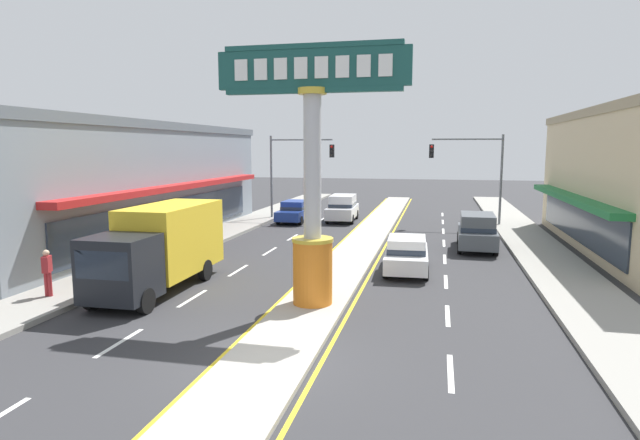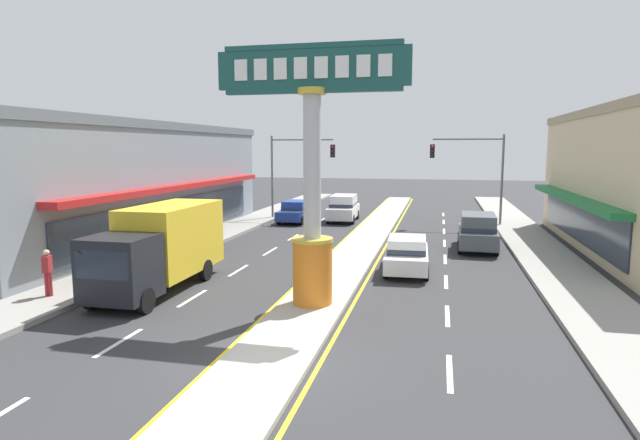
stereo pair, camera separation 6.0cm
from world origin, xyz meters
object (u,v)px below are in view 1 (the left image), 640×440
(traffic_light_left_side, at_px, (294,163))
(box_truck_near_left_lane, at_px, (161,245))
(suv_far_right_lane, at_px, (343,208))
(district_sign, at_px, (312,186))
(storefront_left, at_px, (106,182))
(suv_far_left_oncoming, at_px, (477,231))
(sedan_near_right_lane, at_px, (407,254))
(pedestrian_near_kerb, at_px, (47,270))
(sedan_mid_left_lane, at_px, (295,211))
(traffic_light_right_side, at_px, (474,164))

(traffic_light_left_side, bearing_deg, box_truck_near_left_lane, -89.19)
(suv_far_right_lane, bearing_deg, district_sign, -82.49)
(district_sign, bearing_deg, storefront_left, 144.97)
(storefront_left, relative_size, suv_far_left_oncoming, 5.44)
(traffic_light_left_side, distance_m, suv_far_left_oncoming, 15.63)
(box_truck_near_left_lane, bearing_deg, sedan_near_right_lane, 28.82)
(traffic_light_left_side, bearing_deg, sedan_near_right_lane, -58.47)
(suv_far_left_oncoming, height_order, pedestrian_near_kerb, suv_far_left_oncoming)
(district_sign, distance_m, pedestrian_near_kerb, 9.69)
(pedestrian_near_kerb, bearing_deg, suv_far_right_lane, 74.02)
(sedan_near_right_lane, bearing_deg, suv_far_left_oncoming, 60.80)
(traffic_light_left_side, distance_m, sedan_near_right_lane, 17.75)
(district_sign, xyz_separation_m, sedan_mid_left_lane, (-6.06, 19.69, -3.27))
(traffic_light_right_side, relative_size, suv_far_left_oncoming, 1.33)
(traffic_light_left_side, height_order, box_truck_near_left_lane, traffic_light_left_side)
(district_sign, bearing_deg, pedestrian_near_kerb, -171.73)
(box_truck_near_left_lane, bearing_deg, district_sign, -9.00)
(district_sign, height_order, suv_far_right_lane, district_sign)
(storefront_left, relative_size, box_truck_near_left_lane, 3.66)
(sedan_near_right_lane, xyz_separation_m, sedan_mid_left_lane, (-8.82, 13.87, 0.00))
(sedan_near_right_lane, height_order, suv_far_right_lane, suv_far_right_lane)
(suv_far_right_lane, distance_m, pedestrian_near_kerb, 23.16)
(suv_far_right_lane, xyz_separation_m, sedan_mid_left_lane, (-3.30, -1.25, -0.20))
(traffic_light_left_side, height_order, sedan_near_right_lane, traffic_light_left_side)
(district_sign, bearing_deg, sedan_near_right_lane, 64.61)
(suv_far_left_oncoming, relative_size, pedestrian_near_kerb, 2.83)
(traffic_light_right_side, distance_m, suv_far_right_lane, 9.69)
(suv_far_left_oncoming, bearing_deg, traffic_light_right_side, 88.10)
(district_sign, distance_m, traffic_light_right_side, 21.35)
(traffic_light_left_side, xyz_separation_m, suv_far_left_oncoming, (12.40, -8.94, -3.26))
(sedan_near_right_lane, bearing_deg, traffic_light_left_side, 121.53)
(storefront_left, bearing_deg, suv_far_left_oncoming, 3.79)
(suv_far_left_oncoming, bearing_deg, box_truck_near_left_lane, -138.42)
(traffic_light_left_side, distance_m, suv_far_right_lane, 4.85)
(district_sign, relative_size, sedan_near_right_lane, 1.93)
(district_sign, height_order, storefront_left, district_sign)
(sedan_mid_left_lane, bearing_deg, sedan_near_right_lane, -57.55)
(storefront_left, relative_size, traffic_light_left_side, 4.08)
(suv_far_right_lane, height_order, suv_far_left_oncoming, same)
(traffic_light_left_side, relative_size, traffic_light_right_side, 1.00)
(suv_far_left_oncoming, bearing_deg, pedestrian_near_kerb, -139.35)
(box_truck_near_left_lane, bearing_deg, suv_far_left_oncoming, 41.58)
(sedan_near_right_lane, height_order, pedestrian_near_kerb, pedestrian_near_kerb)
(district_sign, height_order, suv_far_left_oncoming, district_sign)
(box_truck_near_left_lane, distance_m, sedan_mid_left_lane, 18.75)
(storefront_left, xyz_separation_m, suv_far_left_oncoming, (20.80, 1.38, -2.38))
(suv_far_right_lane, bearing_deg, sedan_near_right_lane, -69.93)
(traffic_light_left_side, bearing_deg, district_sign, -72.93)
(storefront_left, height_order, traffic_light_left_side, storefront_left)
(box_truck_near_left_lane, xyz_separation_m, sedan_mid_left_lane, (0.01, 18.73, -0.91))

